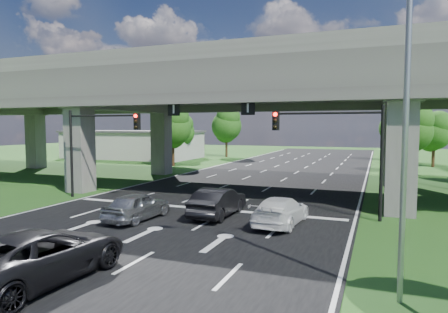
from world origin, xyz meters
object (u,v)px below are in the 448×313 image
Objects in this scene: signal_left at (96,137)px; car_white at (281,211)px; streetlight_near at (390,91)px; car_dark at (218,202)px; streetlight_far at (382,117)px; car_trailing at (42,255)px; signal_right at (338,140)px; car_silver at (137,206)px; streetlight_beyond at (382,119)px.

signal_left reaches higher than car_white.
car_dark is (-8.30, 7.95, -5.04)m from streetlight_near.
car_dark is at bearing -110.62° from streetlight_far.
car_trailing is (7.85, -12.40, -3.35)m from signal_left.
signal_right is at bearing -161.33° from car_dark.
signal_right is 20.25m from streetlight_far.
signal_left is 0.60× the size of streetlight_far.
streetlight_near reaches higher than car_white.
car_dark reaches higher than car_silver.
signal_left is 0.60× the size of streetlight_near.
streetlight_far reaches higher than car_white.
streetlight_far is at bearing -90.00° from streetlight_beyond.
streetlight_beyond is 42.41m from car_silver.
streetlight_far is at bearing -97.74° from car_white.
streetlight_far is at bearing 48.22° from signal_left.
streetlight_beyond reaches higher than car_dark.
streetlight_beyond is 39.27m from car_white.
car_white is (7.20, 1.74, -0.04)m from car_silver.
car_trailing is (-5.37, -9.81, 0.13)m from car_white.
car_dark is 3.65m from car_white.
streetlight_far is 23.70m from car_white.
car_trailing is (-10.07, -2.46, -5.01)m from streetlight_near.
signal_left reaches higher than car_silver.
streetlight_beyond is 2.13× the size of car_dark.
streetlight_far is 2.11× the size of car_white.
car_dark is 0.99× the size of car_white.
streetlight_near is 10.12m from car_white.
streetlight_beyond is 2.11× the size of car_white.
streetlight_near and streetlight_far have the same top height.
car_white is at bearing -101.72° from streetlight_far.
streetlight_near reaches higher than car_trailing.
car_trailing is (-7.79, -12.40, -3.35)m from signal_right.
streetlight_near is 30.00m from streetlight_far.
streetlight_near reaches higher than car_dark.
car_dark is (-6.02, -1.99, -3.38)m from signal_right.
streetlight_beyond is at bearing -101.93° from car_dark.
signal_left reaches higher than car_dark.
car_silver reaches higher than car_white.
streetlight_far is (0.00, 30.00, 0.00)m from streetlight_near.
car_white is at bearing -115.24° from car_trailing.
car_white is (13.22, -2.60, -3.47)m from signal_left.
car_silver is at bearing -155.77° from signal_right.
streetlight_near is 46.00m from streetlight_beyond.
streetlight_far is at bearing 83.53° from signal_right.
streetlight_near and streetlight_beyond have the same top height.
car_dark is at bearing -5.55° from car_white.
streetlight_near is (17.92, -9.94, 1.66)m from signal_left.
car_dark is 0.80× the size of car_trailing.
car_trailing reaches higher than car_dark.
car_trailing is at bearing -166.27° from streetlight_near.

